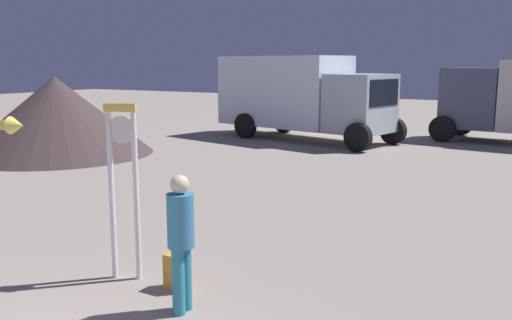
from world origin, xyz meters
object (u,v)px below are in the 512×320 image
(standing_clock, at_px, (123,176))
(box_truck_near, at_px, (299,94))
(backpack, at_px, (178,272))
(dome_tent, at_px, (56,115))
(person_near_clock, at_px, (181,237))

(standing_clock, xyz_separation_m, box_truck_near, (-3.87, 13.00, 0.28))
(backpack, relative_size, dome_tent, 0.08)
(person_near_clock, xyz_separation_m, box_truck_near, (-5.09, 13.43, 0.75))
(dome_tent, bearing_deg, standing_clock, -36.04)
(standing_clock, bearing_deg, dome_tent, 143.96)
(box_truck_near, distance_m, dome_tent, 8.25)
(box_truck_near, bearing_deg, person_near_clock, -69.23)
(standing_clock, relative_size, person_near_clock, 1.45)
(person_near_clock, height_order, backpack, person_near_clock)
(box_truck_near, relative_size, dome_tent, 1.24)
(person_near_clock, height_order, box_truck_near, box_truck_near)
(standing_clock, relative_size, box_truck_near, 0.32)
(person_near_clock, distance_m, dome_tent, 12.03)
(person_near_clock, bearing_deg, backpack, 132.55)
(backpack, bearing_deg, standing_clock, -176.48)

